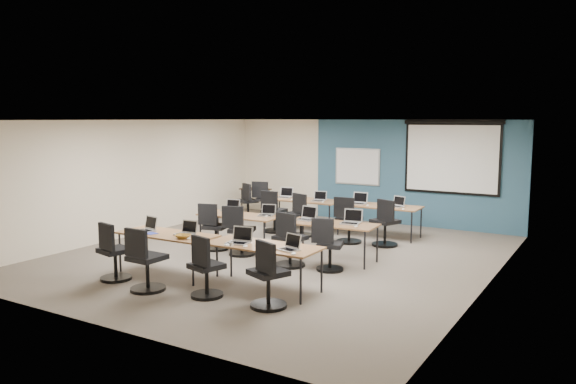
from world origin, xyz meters
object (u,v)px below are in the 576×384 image
Objects in this scene: training_table_mid_left at (240,217)px; utility_table at (255,192)px; training_table_back_left at (303,201)px; laptop_5 at (267,213)px; task_chair_2 at (205,272)px; laptop_3 at (290,246)px; task_chair_3 at (268,280)px; laptop_2 at (239,239)px; task_chair_0 at (113,256)px; laptop_8 at (285,195)px; task_chair_6 at (289,244)px; task_chair_10 at (348,224)px; laptop_1 at (186,231)px; task_chair_5 at (240,235)px; laptop_9 at (319,199)px; training_table_front_left at (167,236)px; laptop_10 at (359,201)px; laptop_4 at (231,208)px; laptop_0 at (147,227)px; task_chair_7 at (328,249)px; task_chair_1 at (145,265)px; task_chair_4 at (214,231)px; training_table_back_right at (379,207)px; task_chair_11 at (385,227)px; task_chair_9 at (301,219)px; training_table_front_right at (263,248)px; laptop_6 at (307,217)px; task_chair_8 at (273,215)px; training_table_mid_right at (332,226)px; spare_chair_b at (248,204)px; laptop_7 at (351,220)px; whiteboard at (357,167)px; projector_screen at (452,153)px; spare_chair_a at (265,203)px; laptop_11 at (398,204)px.

utility_table is at bearing 117.24° from training_table_mid_left.
laptop_5 reaches higher than training_table_back_left.
task_chair_2 reaches higher than laptop_3.
laptop_2 is at bearing 169.31° from task_chair_3.
laptop_8 is (-0.04, 5.67, 0.38)m from task_chair_0.
laptop_2 is at bearing -84.26° from laptop_5.
training_table_back_left is at bearing 97.96° from laptop_2.
task_chair_6 is 2.39m from task_chair_10.
laptop_1 is 0.31× the size of task_chair_5.
laptop_9 is (-2.01, 4.76, -0.00)m from laptop_3.
training_table_front_left is 5.12m from laptop_10.
task_chair_2 is 3.78m from laptop_4.
laptop_0 is at bearing -114.47° from laptop_10.
task_chair_1 is at bearing -143.87° from task_chair_7.
task_chair_4 is 3.27× the size of laptop_5.
training_table_back_right is 6.22m from task_chair_0.
laptop_5 is at bearing -134.78° from task_chair_10.
laptop_4 is 3.37m from task_chair_11.
training_table_front_left is 1.76× the size of task_chair_9.
task_chair_6 is (-0.35, 1.40, -0.26)m from training_table_front_right.
training_table_mid_left is 4.95× the size of laptop_6.
task_chair_1 is at bearing -111.47° from task_chair_10.
task_chair_8 reaches higher than task_chair_0.
training_table_mid_right is at bearing -0.92° from task_chair_5.
spare_chair_b is at bearing 156.36° from laptop_9.
task_chair_6 reaches higher than utility_table.
training_table_back_right is 5.88× the size of laptop_4.
task_chair_9 is (0.89, 2.09, 0.02)m from task_chair_4.
training_table_front_left is 4.86m from training_table_back_left.
task_chair_6 reaches higher than task_chair_1.
laptop_0 is 1.31m from task_chair_1.
task_chair_6 is 2.87× the size of laptop_7.
whiteboard reaches higher than task_chair_4.
projector_screen reaches higher than utility_table.
task_chair_6 reaches higher than task_chair_9.
laptop_1 is 1.18m from laptop_2.
spare_chair_a is (-3.95, 3.01, -0.37)m from laptop_7.
task_chair_8 is (0.18, -0.84, -0.37)m from laptop_8.
task_chair_11 reaches higher than laptop_6.
task_chair_11 reaches higher than training_table_front_right.
whiteboard reaches higher than laptop_9.
laptop_1 is at bearing -165.86° from laptop_3.
task_chair_2 reaches higher than laptop_5.
task_chair_6 is (1.21, 2.44, 0.00)m from task_chair_1.
task_chair_5 reaches higher than laptop_11.
training_table_mid_right is 4.83× the size of laptop_7.
task_chair_2 is at bearing -91.43° from laptop_5.
task_chair_8 reaches higher than laptop_9.
task_chair_1 reaches higher than task_chair_2.
task_chair_2 is (1.03, 0.24, -0.02)m from task_chair_1.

